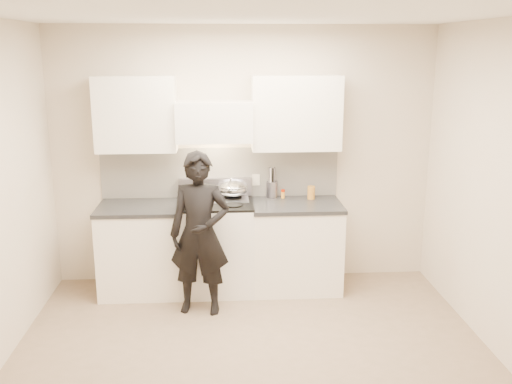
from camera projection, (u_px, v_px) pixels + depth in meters
ground_plane at (253, 358)px, 4.66m from camera, size 4.00×4.00×0.00m
room_shell at (243, 158)px, 4.62m from camera, size 4.04×3.54×2.70m
stove at (216, 246)px, 5.90m from camera, size 0.76×0.65×0.96m
counter_right at (296, 245)px, 5.96m from camera, size 0.92×0.67×0.92m
counter_left at (141, 249)px, 5.86m from camera, size 0.82×0.67×0.92m
wok at (233, 189)px, 5.92m from camera, size 0.32×0.39×0.26m
stock_pot at (195, 197)px, 5.61m from camera, size 0.34×0.32×0.17m
utensil_crock at (272, 188)px, 6.04m from camera, size 0.12×0.12×0.32m
spice_jar at (283, 194)px, 6.03m from camera, size 0.04×0.04×0.09m
oil_glass at (311, 193)px, 5.99m from camera, size 0.08×0.08×0.14m
person at (200, 234)px, 5.33m from camera, size 0.62×0.46×1.55m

